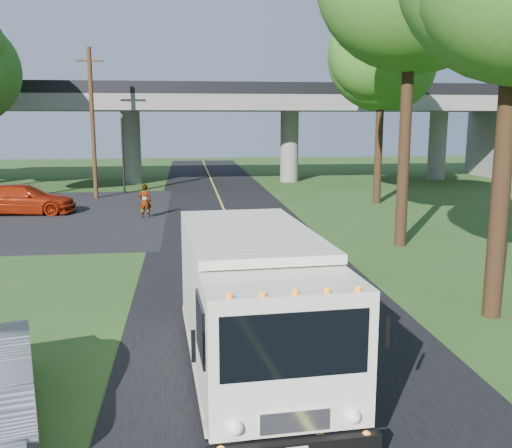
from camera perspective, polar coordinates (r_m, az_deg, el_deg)
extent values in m
plane|color=#294D1B|center=(12.86, 2.41, -11.67)|extent=(120.00, 120.00, 0.00)
cube|color=black|center=(22.36, -1.77, -2.00)|extent=(7.00, 90.00, 0.02)
cube|color=black|center=(31.46, -23.58, 0.77)|extent=(16.00, 18.00, 0.01)
cube|color=gold|center=(22.36, -1.77, -1.95)|extent=(0.12, 90.00, 0.01)
cube|color=slate|center=(43.80, -4.52, 11.99)|extent=(50.00, 9.00, 1.20)
cube|color=black|center=(39.44, -4.24, 13.46)|extent=(50.00, 0.25, 0.80)
cube|color=black|center=(48.23, -4.77, 12.92)|extent=(50.00, 0.25, 0.80)
cylinder|color=slate|center=(43.98, -12.36, 7.47)|extent=(1.40, 1.40, 5.40)
cylinder|color=slate|center=(44.51, 3.35, 7.73)|extent=(1.40, 1.40, 5.40)
cylinder|color=slate|center=(48.14, 17.67, 7.46)|extent=(1.40, 1.40, 5.40)
cylinder|color=black|center=(38.02, -13.17, 6.85)|extent=(0.14, 0.14, 5.20)
imported|color=black|center=(37.96, -13.29, 9.86)|extent=(0.18, 0.22, 1.10)
cylinder|color=#472D19|center=(36.17, -16.02, 9.56)|extent=(0.26, 0.26, 9.00)
cube|color=#472D19|center=(36.32, -16.33, 15.40)|extent=(1.60, 0.10, 0.10)
cylinder|color=#382314|center=(14.84, 23.37, 4.42)|extent=(0.44, 0.44, 7.00)
cylinder|color=#382314|center=(22.32, 14.63, 7.60)|extent=(0.44, 0.44, 7.70)
cylinder|color=#382314|center=(33.62, 12.17, 7.68)|extent=(0.44, 0.44, 6.65)
sphere|color=#356D1C|center=(33.75, 12.50, 15.97)|extent=(5.58, 5.58, 5.58)
sphere|color=#356D1C|center=(33.58, 13.59, 16.47)|extent=(4.96, 4.96, 4.96)
cube|color=silver|center=(11.52, -0.93, -5.68)|extent=(2.61, 4.45, 2.20)
cube|color=silver|center=(8.74, 2.45, -11.77)|extent=(2.45, 1.90, 2.01)
cube|color=black|center=(7.84, 3.90, -11.95)|extent=(2.06, 0.20, 0.93)
cube|color=silver|center=(11.61, -0.58, -12.61)|extent=(2.69, 5.81, 0.18)
cylinder|color=black|center=(9.24, -4.26, -18.06)|extent=(0.33, 0.90, 0.88)
cylinder|color=black|center=(9.62, 8.20, -16.90)|extent=(0.33, 0.90, 0.88)
cylinder|color=black|center=(12.99, -6.27, -9.41)|extent=(0.33, 0.90, 0.88)
cylinder|color=black|center=(13.27, 2.48, -8.93)|extent=(0.33, 0.90, 0.88)
imported|color=#992009|center=(31.65, -22.25, 2.29)|extent=(5.30, 2.37, 1.51)
imported|color=gray|center=(28.57, -11.05, 2.26)|extent=(0.62, 0.41, 1.70)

